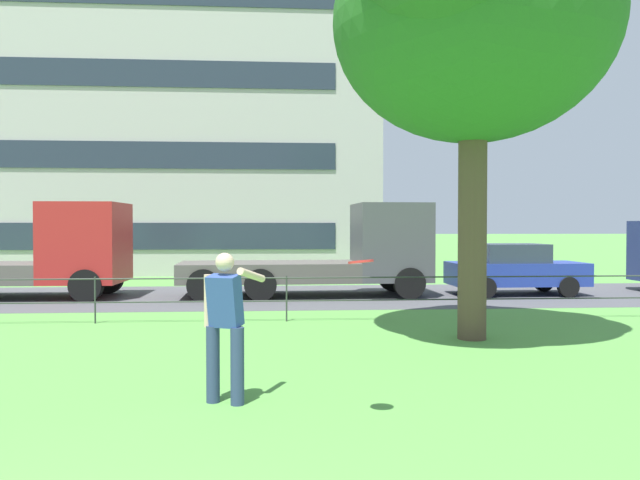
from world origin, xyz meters
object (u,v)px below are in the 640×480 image
Objects in this scene: tree_large_lawn at (481,5)px; flatbed_truck_far_left at (34,256)px; person_thrower at (225,322)px; frisbee at (361,262)px; flatbed_truck_center at (342,255)px; apartment_building_background at (116,132)px; car_blue_left at (515,269)px.

tree_large_lawn is 1.10× the size of flatbed_truck_far_left.
person_thrower is 4.63× the size of frisbee.
frisbee is 14.28m from flatbed_truck_far_left.
tree_large_lawn is 21.18× the size of frisbee.
flatbed_truck_far_left reaches higher than person_thrower.
flatbed_truck_center reaches higher than frisbee.
person_thrower is 12.78m from flatbed_truck_far_left.
frisbee is at bearing -70.76° from apartment_building_background.
tree_large_lawn is at bearing -115.98° from car_blue_left.
person_thrower is (-4.27, -3.67, -5.10)m from tree_large_lawn.
flatbed_truck_center is (2.56, 11.06, 0.26)m from person_thrower.
person_thrower is 0.24× the size of flatbed_truck_center.
frisbee is at bearing -29.26° from person_thrower.
tree_large_lawn is at bearing 58.27° from frisbee.
person_thrower is 0.24× the size of flatbed_truck_far_left.
frisbee reaches higher than car_blue_left.
person_thrower is 13.44m from car_blue_left.
person_thrower is at bearing -125.53° from car_blue_left.
flatbed_truck_center reaches higher than person_thrower.
tree_large_lawn is 4.58× the size of person_thrower.
flatbed_truck_center is at bearing 103.03° from tree_large_lawn.
flatbed_truck_far_left is at bearing 123.34° from frisbee.
person_thrower is at bearing -73.25° from apartment_building_background.
flatbed_truck_center is at bearing -54.00° from apartment_building_background.
tree_large_lawn reaches higher than car_blue_left.
flatbed_truck_far_left is 8.92m from flatbed_truck_center.
car_blue_left is (7.81, 10.94, -0.18)m from person_thrower.
person_thrower is 0.44× the size of car_blue_left.
apartment_building_background reaches higher than flatbed_truck_far_left.
apartment_building_background is at bearing 106.75° from person_thrower.
person_thrower is at bearing -103.03° from flatbed_truck_center.
flatbed_truck_center is at bearing -0.18° from flatbed_truck_far_left.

